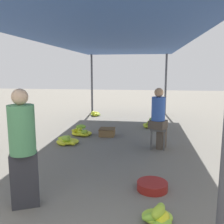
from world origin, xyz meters
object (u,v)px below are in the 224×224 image
at_px(stool, 158,132).
at_px(banana_pile_right_1, 159,216).
at_px(basin_black, 152,186).
at_px(vendor_seated, 159,117).
at_px(banana_pile_left_1, 81,132).
at_px(banana_pile_right_0, 150,125).
at_px(crate_near, 107,132).
at_px(banana_pile_left_0, 67,141).
at_px(banana_pile_left_2, 95,114).
at_px(vendor_foreground, 23,147).

relative_size(stool, banana_pile_right_1, 0.91).
xyz_separation_m(stool, basin_black, (-0.15, -2.01, -0.31)).
relative_size(vendor_seated, banana_pile_left_1, 2.24).
height_order(banana_pile_right_0, crate_near, banana_pile_right_0).
xyz_separation_m(banana_pile_right_0, banana_pile_right_1, (0.04, -4.83, -0.02)).
height_order(banana_pile_left_0, banana_pile_left_1, banana_pile_left_1).
distance_m(basin_black, banana_pile_right_0, 4.03).
bearing_deg(banana_pile_right_0, vendor_seated, -85.49).
height_order(vendor_seated, banana_pile_right_1, vendor_seated).
relative_size(banana_pile_left_2, banana_pile_right_1, 1.03).
xyz_separation_m(basin_black, banana_pile_right_0, (0.01, 4.03, 0.03)).
xyz_separation_m(banana_pile_right_1, crate_near, (-1.20, 3.76, 0.03)).
xyz_separation_m(vendor_seated, banana_pile_left_2, (-2.23, 3.82, -0.66)).
relative_size(vendor_foreground, stool, 3.26).
bearing_deg(stool, crate_near, 143.82).
relative_size(banana_pile_left_1, banana_pile_left_2, 1.15).
distance_m(basin_black, banana_pile_right_1, 0.80).
relative_size(banana_pile_left_0, banana_pile_left_1, 0.94).
bearing_deg(vendor_seated, banana_pile_right_0, 94.51).
xyz_separation_m(vendor_foreground, banana_pile_left_2, (-0.41, 6.50, -0.73)).
distance_m(banana_pile_left_1, banana_pile_left_2, 2.94).
distance_m(basin_black, banana_pile_left_1, 3.44).
relative_size(vendor_seated, basin_black, 3.01).
distance_m(banana_pile_left_0, banana_pile_right_1, 3.55).
xyz_separation_m(banana_pile_left_0, banana_pile_left_2, (-0.07, 3.73, -0.01)).
bearing_deg(crate_near, banana_pile_right_1, -72.28).
height_order(banana_pile_left_2, banana_pile_right_1, banana_pile_right_1).
height_order(banana_pile_left_2, banana_pile_right_0, banana_pile_right_0).
bearing_deg(basin_black, vendor_foreground, -158.02).
relative_size(basin_black, banana_pile_left_0, 0.79).
bearing_deg(banana_pile_right_0, banana_pile_left_2, 139.02).
relative_size(basin_black, banana_pile_left_2, 0.86).
height_order(vendor_foreground, banana_pile_right_0, vendor_foreground).
bearing_deg(banana_pile_right_0, crate_near, -137.12).
relative_size(stool, banana_pile_right_0, 0.91).
relative_size(basin_black, banana_pile_right_0, 0.88).
bearing_deg(banana_pile_left_2, banana_pile_right_1, -72.31).
bearing_deg(crate_near, vendor_seated, -35.52).
height_order(stool, banana_pile_left_1, stool).
bearing_deg(stool, banana_pile_left_1, 155.85).
distance_m(stool, banana_pile_left_2, 4.43).
relative_size(vendor_seated, banana_pile_left_2, 2.58).
relative_size(vendor_seated, banana_pile_left_0, 2.37).
xyz_separation_m(stool, banana_pile_left_0, (-2.15, 0.09, -0.30)).
bearing_deg(basin_black, crate_near, 111.14).
bearing_deg(banana_pile_left_0, banana_pile_right_0, 43.94).
xyz_separation_m(vendor_foreground, vendor_seated, (1.82, 2.68, -0.07)).
height_order(basin_black, banana_pile_left_2, banana_pile_left_2).
bearing_deg(banana_pile_right_1, banana_pile_right_0, 90.51).
bearing_deg(vendor_foreground, banana_pile_left_1, 93.22).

